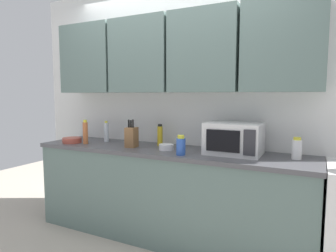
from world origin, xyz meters
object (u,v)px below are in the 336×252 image
at_px(bottle_spice_jar, 85,132).
at_px(bowl_mixing_large, 72,140).
at_px(microwave, 234,138).
at_px(bottle_blue_cleaner, 181,146).
at_px(bottle_white_jar, 297,149).
at_px(bottle_clear_tall, 106,132).
at_px(knife_block, 132,137).
at_px(bottle_yellow_mustard, 160,135).
at_px(bowl_ceramic_small, 166,147).

xyz_separation_m(bottle_spice_jar, bowl_mixing_large, (-0.18, -0.01, -0.09)).
bearing_deg(microwave, bottle_blue_cleaner, -147.80).
relative_size(bottle_white_jar, bottle_blue_cleaner, 1.03).
height_order(bottle_clear_tall, bottle_blue_cleaner, bottle_clear_tall).
height_order(bottle_clear_tall, bowl_mixing_large, bottle_clear_tall).
relative_size(microwave, knife_block, 1.70).
height_order(bottle_white_jar, bottle_yellow_mustard, bottle_yellow_mustard).
height_order(microwave, bottle_yellow_mustard, microwave).
bearing_deg(bowl_mixing_large, microwave, 6.13).
distance_m(bottle_white_jar, bowl_ceramic_small, 1.15).
distance_m(bottle_white_jar, bottle_yellow_mustard, 1.32).
relative_size(bowl_ceramic_small, bowl_mixing_large, 0.69).
height_order(bottle_spice_jar, bottle_blue_cleaner, bottle_spice_jar).
height_order(microwave, bottle_clear_tall, microwave).
bearing_deg(bowl_ceramic_small, microwave, 9.21).
relative_size(bottle_spice_jar, bowl_ceramic_small, 1.83).
bearing_deg(knife_block, bottle_white_jar, 5.24).
xyz_separation_m(knife_block, bowl_ceramic_small, (0.38, 0.02, -0.08)).
height_order(bottle_blue_cleaner, bowl_ceramic_small, bottle_blue_cleaner).
relative_size(microwave, bowl_ceramic_small, 3.39).
relative_size(bottle_white_jar, bowl_ceramic_small, 1.28).
distance_m(bottle_white_jar, bottle_blue_cleaner, 0.96).
xyz_separation_m(knife_block, bottle_spice_jar, (-0.55, -0.05, 0.02)).
height_order(bottle_clear_tall, bottle_spice_jar, bottle_spice_jar).
distance_m(knife_block, bottle_white_jar, 1.53).
height_order(knife_block, bowl_ceramic_small, knife_block).
relative_size(bottle_spice_jar, bottle_yellow_mustard, 1.16).
bearing_deg(bottle_clear_tall, bottle_blue_cleaner, -15.25).
relative_size(bottle_clear_tall, bowl_ceramic_small, 1.66).
xyz_separation_m(knife_block, bottle_clear_tall, (-0.44, 0.15, 0.01)).
relative_size(bottle_blue_cleaner, bowl_mixing_large, 0.85).
relative_size(bottle_spice_jar, bottle_white_jar, 1.43).
bearing_deg(knife_block, bowl_mixing_large, -174.81).
bearing_deg(bowl_mixing_large, bowl_ceramic_small, 4.40).
xyz_separation_m(knife_block, bottle_yellow_mustard, (0.21, 0.22, 0.00)).
bearing_deg(bowl_ceramic_small, bottle_yellow_mustard, 131.39).
xyz_separation_m(knife_block, bottle_white_jar, (1.52, 0.14, -0.02)).
distance_m(bottle_yellow_mustard, bottle_blue_cleaner, 0.53).
distance_m(microwave, bottle_yellow_mustard, 0.81).
xyz_separation_m(bottle_white_jar, bottle_yellow_mustard, (-1.31, 0.08, 0.02)).
bearing_deg(bottle_white_jar, bowl_mixing_large, -174.78).
bearing_deg(bottle_blue_cleaner, bottle_clear_tall, 164.75).
height_order(bottle_yellow_mustard, bowl_ceramic_small, bottle_yellow_mustard).
relative_size(microwave, bottle_spice_jar, 1.85).
bearing_deg(bottle_white_jar, bottle_spice_jar, -174.66).
xyz_separation_m(microwave, bottle_yellow_mustard, (-0.80, 0.10, -0.03)).
bearing_deg(bottle_spice_jar, bottle_clear_tall, 60.47).
height_order(microwave, bottle_blue_cleaner, microwave).
distance_m(knife_block, bottle_spice_jar, 0.56).
xyz_separation_m(bottle_spice_jar, bowl_ceramic_small, (0.94, 0.07, -0.10)).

